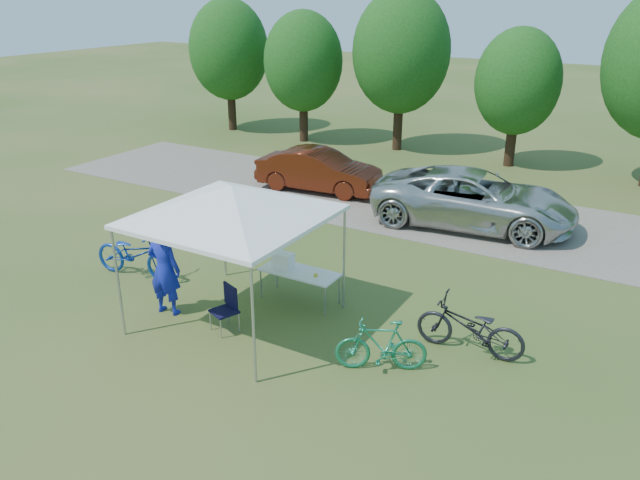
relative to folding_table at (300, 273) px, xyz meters
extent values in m
plane|color=#2D5119|center=(-0.59, -1.29, -0.62)|extent=(100.00, 100.00, 0.00)
cube|color=gray|center=(-0.59, 6.71, -0.61)|extent=(24.00, 5.00, 0.02)
cylinder|color=#A5A5AA|center=(-2.09, -2.79, 0.43)|extent=(0.05, 0.05, 2.10)
cylinder|color=#A5A5AA|center=(0.91, -2.79, 0.43)|extent=(0.05, 0.05, 2.10)
cylinder|color=#A5A5AA|center=(-2.09, 0.21, 0.43)|extent=(0.05, 0.05, 2.10)
cylinder|color=#A5A5AA|center=(0.91, 0.21, 0.43)|extent=(0.05, 0.05, 2.10)
cube|color=white|center=(-0.59, -1.29, 1.52)|extent=(3.15, 3.15, 0.08)
pyramid|color=white|center=(-0.59, -1.29, 2.11)|extent=(4.53, 4.53, 0.55)
cylinder|color=#382314|center=(-11.59, 12.71, 0.32)|extent=(0.36, 0.36, 1.89)
ellipsoid|color=#144711|center=(-11.59, 12.71, 2.89)|extent=(3.46, 3.46, 4.32)
cylinder|color=#382314|center=(-7.59, 12.41, 0.25)|extent=(0.36, 0.36, 1.75)
ellipsoid|color=#144711|center=(-7.59, 12.41, 2.63)|extent=(3.20, 3.20, 4.00)
cylinder|color=#382314|center=(-3.59, 13.01, 0.39)|extent=(0.36, 0.36, 2.03)
ellipsoid|color=#144711|center=(-3.59, 13.01, 3.15)|extent=(3.71, 3.71, 4.64)
cylinder|color=#382314|center=(0.91, 12.81, 0.18)|extent=(0.36, 0.36, 1.61)
ellipsoid|color=#144711|center=(0.91, 12.81, 2.37)|extent=(2.94, 2.94, 3.68)
cube|color=white|center=(0.00, 0.00, 0.03)|extent=(1.63, 0.68, 0.04)
cylinder|color=#A5A5AA|center=(-0.77, -0.29, -0.31)|extent=(0.04, 0.04, 0.63)
cylinder|color=#A5A5AA|center=(0.77, -0.29, -0.31)|extent=(0.04, 0.04, 0.63)
cylinder|color=#A5A5AA|center=(-0.77, 0.29, -0.31)|extent=(0.04, 0.04, 0.63)
cylinder|color=#A5A5AA|center=(0.77, 0.29, -0.31)|extent=(0.04, 0.04, 0.63)
cube|color=black|center=(-0.56, -1.74, -0.21)|extent=(0.57, 0.57, 0.04)
cube|color=black|center=(-0.56, -1.53, 0.02)|extent=(0.42, 0.20, 0.44)
cylinder|color=#A5A5AA|center=(-0.76, -1.94, -0.43)|extent=(0.02, 0.02, 0.39)
cylinder|color=#A5A5AA|center=(-0.37, -1.94, -0.43)|extent=(0.02, 0.02, 0.39)
cylinder|color=#A5A5AA|center=(-0.76, -1.55, -0.43)|extent=(0.02, 0.02, 0.39)
cylinder|color=#A5A5AA|center=(-0.37, -1.55, -0.43)|extent=(0.02, 0.02, 0.39)
cube|color=white|center=(-0.39, 0.00, 0.18)|extent=(0.41, 0.27, 0.27)
cube|color=white|center=(-0.39, 0.00, 0.33)|extent=(0.42, 0.29, 0.04)
cylinder|color=gold|center=(0.41, -0.05, 0.07)|extent=(0.08, 0.08, 0.06)
imported|color=#1621B5|center=(-2.00, -1.74, 0.31)|extent=(0.75, 0.55, 1.88)
imported|color=#113898|center=(-3.77, -0.84, -0.09)|extent=(2.11, 0.97, 1.07)
imported|color=#1C7E55|center=(2.50, -1.42, -0.16)|extent=(1.57, 1.10, 0.93)
imported|color=black|center=(3.61, -0.16, -0.12)|extent=(1.94, 0.78, 1.00)
imported|color=beige|center=(1.68, 6.09, 0.14)|extent=(5.59, 3.05, 1.49)
imported|color=#551D0E|center=(-3.48, 6.69, 0.05)|extent=(4.07, 1.74, 1.30)
camera|label=1|loc=(6.16, -9.67, 5.36)|focal=35.00mm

